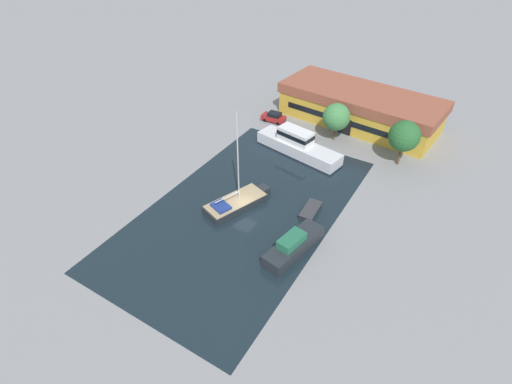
# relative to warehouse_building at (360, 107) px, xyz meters

# --- Properties ---
(ground_plane) EXTENTS (440.00, 440.00, 0.00)m
(ground_plane) POSITION_rel_warehouse_building_xyz_m (-3.96, -30.21, -2.84)
(ground_plane) COLOR gray
(water_canal) EXTENTS (21.42, 37.67, 0.01)m
(water_canal) POSITION_rel_warehouse_building_xyz_m (-3.96, -30.21, -2.84)
(water_canal) COLOR black
(water_canal) RESTS_ON ground
(warehouse_building) EXTENTS (27.72, 13.43, 5.61)m
(warehouse_building) POSITION_rel_warehouse_building_xyz_m (0.00, 0.00, 0.00)
(warehouse_building) COLOR gold
(warehouse_building) RESTS_ON ground
(quay_tree_near_building) EXTENTS (4.30, 4.30, 6.21)m
(quay_tree_near_building) POSITION_rel_warehouse_building_xyz_m (-1.16, -7.85, 1.21)
(quay_tree_near_building) COLOR brown
(quay_tree_near_building) RESTS_ON ground
(quay_tree_by_water) EXTENTS (4.45, 4.45, 6.91)m
(quay_tree_by_water) POSITION_rel_warehouse_building_xyz_m (9.66, -9.51, 1.83)
(quay_tree_by_water) COLOR brown
(quay_tree_by_water) RESTS_ON ground
(parked_car) EXTENTS (4.19, 2.07, 1.69)m
(parked_car) POSITION_rel_warehouse_building_xyz_m (-12.55, -7.37, -1.99)
(parked_car) COLOR maroon
(parked_car) RESTS_ON ground
(sailboat_moored) EXTENTS (5.83, 9.58, 13.05)m
(sailboat_moored) POSITION_rel_warehouse_building_xyz_m (-5.21, -30.09, -2.22)
(sailboat_moored) COLOR #23282D
(sailboat_moored) RESTS_ON water_canal
(motor_cruiser) EXTENTS (14.38, 6.01, 3.97)m
(motor_cruiser) POSITION_rel_warehouse_building_xyz_m (-4.27, -14.73, -1.39)
(motor_cruiser) COLOR silver
(motor_cruiser) RESTS_ON water_canal
(small_dinghy) EXTENTS (2.04, 4.04, 0.71)m
(small_dinghy) POSITION_rel_warehouse_building_xyz_m (3.44, -26.38, -2.48)
(small_dinghy) COLOR #23282D
(small_dinghy) RESTS_ON water_canal
(cabin_boat) EXTENTS (3.93, 8.70, 2.51)m
(cabin_boat) POSITION_rel_warehouse_building_xyz_m (4.63, -33.47, -1.89)
(cabin_boat) COLOR #23282D
(cabin_boat) RESTS_ON water_canal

